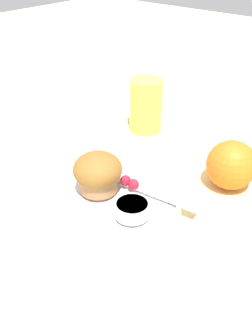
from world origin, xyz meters
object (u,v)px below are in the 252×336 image
object	(u,v)px
muffin	(98,173)
butter_knife	(141,188)
orange_fruit	(231,165)
juice_glass	(146,105)

from	to	relation	value
muffin	butter_knife	world-z (taller)	muffin
butter_knife	orange_fruit	distance (m)	0.15
muffin	butter_knife	bearing A→B (deg)	40.87
orange_fruit	muffin	bearing A→B (deg)	-129.61
butter_knife	muffin	bearing A→B (deg)	-146.76
butter_knife	juice_glass	xyz separation A→B (m)	(-0.15, 0.20, 0.03)
butter_knife	juice_glass	size ratio (longest dim) A/B	1.71
juice_glass	muffin	bearing A→B (deg)	-68.38
muffin	juice_glass	size ratio (longest dim) A/B	0.68
juice_glass	butter_knife	bearing A→B (deg)	-53.37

